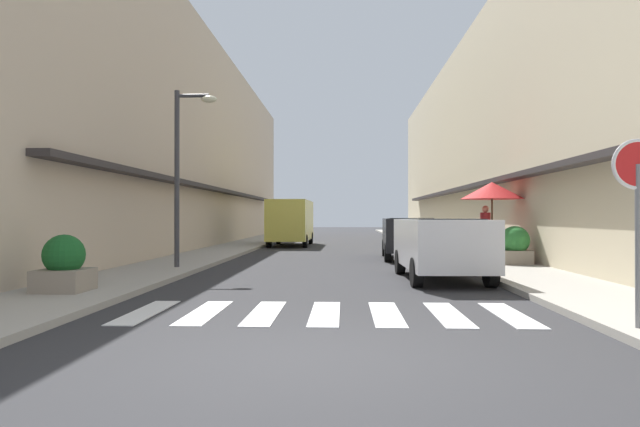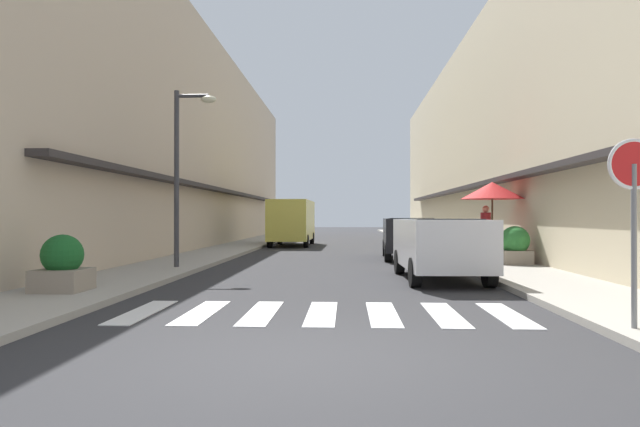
{
  "view_description": "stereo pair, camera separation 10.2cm",
  "coord_description": "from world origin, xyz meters",
  "px_view_note": "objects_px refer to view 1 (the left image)",
  "views": [
    {
      "loc": [
        0.29,
        -5.8,
        1.52
      ],
      "look_at": [
        -0.49,
        12.12,
        1.62
      ],
      "focal_mm": 30.74,
      "sensor_mm": 36.0,
      "label": 1
    },
    {
      "loc": [
        0.39,
        -5.8,
        1.52
      ],
      "look_at": [
        -0.49,
        12.12,
        1.62
      ],
      "focal_mm": 30.74,
      "sensor_mm": 36.0,
      "label": 2
    }
  ],
  "objects_px": {
    "street_lamp": "(184,158)",
    "planter_midblock": "(515,246)",
    "parked_car_near": "(441,242)",
    "delivery_van": "(291,219)",
    "parked_car_mid": "(409,233)",
    "round_street_sign": "(638,183)",
    "pedestrian_walking_near": "(485,230)",
    "planter_corner": "(64,266)",
    "cafe_umbrella": "(492,191)"
  },
  "relations": [
    {
      "from": "street_lamp",
      "to": "planter_midblock",
      "type": "bearing_deg",
      "value": 8.3
    },
    {
      "from": "parked_car_near",
      "to": "delivery_van",
      "type": "bearing_deg",
      "value": 108.46
    },
    {
      "from": "parked_car_mid",
      "to": "round_street_sign",
      "type": "relative_size",
      "value": 1.76
    },
    {
      "from": "street_lamp",
      "to": "pedestrian_walking_near",
      "type": "height_order",
      "value": "street_lamp"
    },
    {
      "from": "parked_car_near",
      "to": "planter_midblock",
      "type": "bearing_deg",
      "value": 49.64
    },
    {
      "from": "round_street_sign",
      "to": "planter_corner",
      "type": "relative_size",
      "value": 2.24
    },
    {
      "from": "parked_car_mid",
      "to": "street_lamp",
      "type": "xyz_separation_m",
      "value": [
        -6.76,
        -4.63,
        2.23
      ]
    },
    {
      "from": "pedestrian_walking_near",
      "to": "round_street_sign",
      "type": "bearing_deg",
      "value": 74.71
    },
    {
      "from": "street_lamp",
      "to": "planter_midblock",
      "type": "relative_size",
      "value": 4.38
    },
    {
      "from": "round_street_sign",
      "to": "planter_midblock",
      "type": "relative_size",
      "value": 2.13
    },
    {
      "from": "delivery_van",
      "to": "street_lamp",
      "type": "distance_m",
      "value": 13.58
    },
    {
      "from": "planter_corner",
      "to": "planter_midblock",
      "type": "relative_size",
      "value": 0.95
    },
    {
      "from": "parked_car_mid",
      "to": "parked_car_near",
      "type": "bearing_deg",
      "value": -90.0
    },
    {
      "from": "delivery_van",
      "to": "street_lamp",
      "type": "height_order",
      "value": "street_lamp"
    },
    {
      "from": "parked_car_near",
      "to": "pedestrian_walking_near",
      "type": "relative_size",
      "value": 2.37
    },
    {
      "from": "parked_car_near",
      "to": "planter_midblock",
      "type": "xyz_separation_m",
      "value": [
        2.74,
        3.23,
        -0.26
      ]
    },
    {
      "from": "parked_car_near",
      "to": "delivery_van",
      "type": "distance_m",
      "value": 16.03
    },
    {
      "from": "cafe_umbrella",
      "to": "planter_midblock",
      "type": "relative_size",
      "value": 2.24
    },
    {
      "from": "street_lamp",
      "to": "delivery_van",
      "type": "bearing_deg",
      "value": 82.79
    },
    {
      "from": "parked_car_near",
      "to": "street_lamp",
      "type": "bearing_deg",
      "value": 164.77
    },
    {
      "from": "parked_car_mid",
      "to": "delivery_van",
      "type": "height_order",
      "value": "delivery_van"
    },
    {
      "from": "pedestrian_walking_near",
      "to": "planter_midblock",
      "type": "bearing_deg",
      "value": 87.42
    },
    {
      "from": "round_street_sign",
      "to": "cafe_umbrella",
      "type": "relative_size",
      "value": 0.95
    },
    {
      "from": "planter_corner",
      "to": "pedestrian_walking_near",
      "type": "distance_m",
      "value": 13.22
    },
    {
      "from": "delivery_van",
      "to": "cafe_umbrella",
      "type": "xyz_separation_m",
      "value": [
        7.54,
        -10.48,
        0.94
      ]
    },
    {
      "from": "round_street_sign",
      "to": "planter_corner",
      "type": "distance_m",
      "value": 9.55
    },
    {
      "from": "street_lamp",
      "to": "cafe_umbrella",
      "type": "bearing_deg",
      "value": 17.3
    },
    {
      "from": "street_lamp",
      "to": "cafe_umbrella",
      "type": "xyz_separation_m",
      "value": [
        9.23,
        2.88,
        -0.81
      ]
    },
    {
      "from": "cafe_umbrella",
      "to": "parked_car_near",
      "type": "bearing_deg",
      "value": -117.63
    },
    {
      "from": "parked_car_mid",
      "to": "planter_midblock",
      "type": "distance_m",
      "value": 4.26
    },
    {
      "from": "parked_car_mid",
      "to": "planter_midblock",
      "type": "relative_size",
      "value": 3.75
    },
    {
      "from": "street_lamp",
      "to": "cafe_umbrella",
      "type": "relative_size",
      "value": 1.95
    },
    {
      "from": "round_street_sign",
      "to": "street_lamp",
      "type": "distance_m",
      "value": 11.46
    },
    {
      "from": "parked_car_near",
      "to": "street_lamp",
      "type": "relative_size",
      "value": 0.85
    },
    {
      "from": "pedestrian_walking_near",
      "to": "delivery_van",
      "type": "bearing_deg",
      "value": -62.35
    },
    {
      "from": "planter_midblock",
      "to": "parked_car_mid",
      "type": "bearing_deg",
      "value": 130.2
    },
    {
      "from": "parked_car_mid",
      "to": "planter_midblock",
      "type": "bearing_deg",
      "value": -49.8
    },
    {
      "from": "planter_corner",
      "to": "planter_midblock",
      "type": "xyz_separation_m",
      "value": [
        10.32,
        6.36,
        0.06
      ]
    },
    {
      "from": "street_lamp",
      "to": "planter_corner",
      "type": "height_order",
      "value": "street_lamp"
    },
    {
      "from": "street_lamp",
      "to": "pedestrian_walking_near",
      "type": "xyz_separation_m",
      "value": [
        9.21,
        3.63,
        -2.1
      ]
    },
    {
      "from": "parked_car_mid",
      "to": "delivery_van",
      "type": "distance_m",
      "value": 10.1
    },
    {
      "from": "planter_midblock",
      "to": "cafe_umbrella",
      "type": "bearing_deg",
      "value": 100.47
    },
    {
      "from": "round_street_sign",
      "to": "parked_car_near",
      "type": "bearing_deg",
      "value": 102.79
    },
    {
      "from": "parked_car_near",
      "to": "parked_car_mid",
      "type": "distance_m",
      "value": 6.47
    },
    {
      "from": "round_street_sign",
      "to": "cafe_umbrella",
      "type": "xyz_separation_m",
      "value": [
        1.08,
        10.84,
        0.4
      ]
    },
    {
      "from": "round_street_sign",
      "to": "cafe_umbrella",
      "type": "height_order",
      "value": "cafe_umbrella"
    },
    {
      "from": "parked_car_mid",
      "to": "round_street_sign",
      "type": "bearing_deg",
      "value": -83.71
    },
    {
      "from": "planter_corner",
      "to": "round_street_sign",
      "type": "bearing_deg",
      "value": -18.46
    },
    {
      "from": "cafe_umbrella",
      "to": "planter_midblock",
      "type": "distance_m",
      "value": 2.26
    },
    {
      "from": "cafe_umbrella",
      "to": "planter_corner",
      "type": "height_order",
      "value": "cafe_umbrella"
    }
  ]
}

